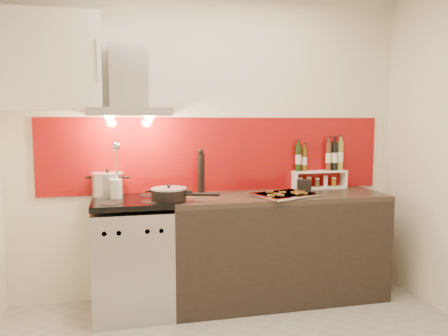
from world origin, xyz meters
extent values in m
cube|color=silver|center=(0.00, 1.40, 1.30)|extent=(3.40, 0.02, 2.60)
cube|color=maroon|center=(0.05, 1.39, 1.22)|extent=(3.00, 0.02, 0.64)
cube|color=#B7B7BA|center=(-0.70, 1.10, 0.42)|extent=(0.60, 0.60, 0.84)
cube|color=black|center=(-0.70, 0.81, 0.33)|extent=(0.50, 0.02, 0.40)
cube|color=#B7B7BA|center=(-0.70, 0.81, 0.72)|extent=(0.56, 0.02, 0.12)
cube|color=#FF190C|center=(-0.70, 0.81, 0.72)|extent=(0.10, 0.01, 0.04)
cube|color=black|center=(-0.70, 1.10, 0.89)|extent=(0.60, 0.60, 0.04)
cube|color=black|center=(0.50, 1.10, 0.43)|extent=(1.80, 0.60, 0.86)
cube|color=black|center=(0.50, 1.10, 0.88)|extent=(1.80, 0.60, 0.04)
cube|color=#B7B7BA|center=(-0.70, 1.15, 1.58)|extent=(0.62, 0.50, 0.06)
cube|color=#B7B7BA|center=(-0.70, 1.30, 1.86)|extent=(0.30, 0.18, 0.50)
sphere|color=#FFD18C|center=(-0.85, 1.15, 1.54)|extent=(0.07, 0.07, 0.07)
sphere|color=#FFD18C|center=(-0.55, 1.15, 1.54)|extent=(0.07, 0.07, 0.07)
cube|color=silver|center=(-1.25, 1.22, 1.95)|extent=(0.70, 0.35, 0.72)
cylinder|color=#B7B7BA|center=(-0.88, 1.30, 1.00)|extent=(0.25, 0.25, 0.18)
cylinder|color=#99999E|center=(-0.88, 1.30, 1.09)|extent=(0.26, 0.26, 0.01)
sphere|color=black|center=(-0.88, 1.30, 1.12)|extent=(0.03, 0.03, 0.03)
cylinder|color=black|center=(-0.42, 0.98, 0.95)|extent=(0.26, 0.26, 0.08)
cylinder|color=#99999E|center=(-0.42, 0.98, 1.00)|extent=(0.27, 0.27, 0.01)
sphere|color=black|center=(-0.42, 0.98, 1.02)|extent=(0.03, 0.03, 0.03)
cylinder|color=black|center=(-0.18, 0.90, 0.96)|extent=(0.25, 0.11, 0.03)
cylinder|color=silver|center=(-0.82, 1.15, 0.98)|extent=(0.09, 0.09, 0.16)
cylinder|color=silver|center=(-0.81, 1.15, 1.18)|extent=(0.01, 0.07, 0.29)
sphere|color=silver|center=(-0.81, 1.09, 1.32)|extent=(0.06, 0.06, 0.06)
cylinder|color=black|center=(-0.13, 1.26, 1.07)|extent=(0.06, 0.06, 0.34)
sphere|color=black|center=(-0.13, 1.26, 1.26)|extent=(0.05, 0.05, 0.05)
cube|color=white|center=(0.98, 1.33, 0.91)|extent=(0.50, 0.14, 0.01)
cube|color=white|center=(0.73, 1.33, 0.98)|extent=(0.01, 0.14, 0.14)
cube|color=white|center=(1.22, 1.33, 0.98)|extent=(0.02, 0.14, 0.14)
cube|color=white|center=(0.98, 1.33, 1.05)|extent=(0.50, 0.14, 0.02)
cylinder|color=black|center=(0.77, 1.33, 1.18)|extent=(0.05, 0.05, 0.24)
cylinder|color=#56380E|center=(0.83, 1.33, 1.16)|extent=(0.05, 0.05, 0.20)
cylinder|color=#572B17|center=(1.06, 1.33, 1.19)|extent=(0.05, 0.05, 0.25)
cylinder|color=black|center=(1.12, 1.33, 1.19)|extent=(0.06, 0.06, 0.26)
cylinder|color=olive|center=(1.18, 1.33, 1.20)|extent=(0.05, 0.05, 0.27)
cylinder|color=beige|center=(0.79, 1.33, 0.95)|extent=(0.04, 0.04, 0.07)
cylinder|color=#A63A1B|center=(0.87, 1.33, 0.95)|extent=(0.04, 0.04, 0.08)
cylinder|color=#4A4625|center=(0.96, 1.33, 0.95)|extent=(0.04, 0.04, 0.07)
cylinder|color=white|center=(1.04, 1.33, 0.96)|extent=(0.04, 0.04, 0.08)
cylinder|color=#866316|center=(1.12, 1.33, 0.95)|extent=(0.04, 0.04, 0.07)
cube|color=black|center=(0.75, 1.14, 0.96)|extent=(0.13, 0.09, 0.10)
cube|color=silver|center=(0.52, 1.00, 0.91)|extent=(0.56, 0.50, 0.01)
cube|color=silver|center=(0.52, 1.00, 0.92)|extent=(0.59, 0.52, 0.01)
cube|color=red|center=(0.52, 1.00, 0.92)|extent=(0.51, 0.44, 0.01)
cube|color=brown|center=(0.37, 0.90, 0.93)|extent=(0.05, 0.06, 0.02)
cube|color=brown|center=(0.66, 1.08, 0.93)|extent=(0.04, 0.06, 0.02)
cube|color=brown|center=(0.61, 0.96, 0.93)|extent=(0.06, 0.04, 0.02)
cube|color=brown|center=(0.62, 0.93, 0.93)|extent=(0.06, 0.05, 0.02)
cube|color=brown|center=(0.66, 0.95, 0.93)|extent=(0.06, 0.06, 0.02)
cube|color=brown|center=(0.65, 1.06, 0.93)|extent=(0.03, 0.06, 0.02)
cube|color=brown|center=(0.66, 1.01, 0.93)|extent=(0.06, 0.02, 0.02)
cube|color=brown|center=(0.67, 1.02, 0.93)|extent=(0.06, 0.04, 0.02)
cube|color=brown|center=(0.44, 0.95, 0.93)|extent=(0.06, 0.05, 0.02)
cube|color=brown|center=(0.42, 1.07, 0.93)|extent=(0.06, 0.03, 0.02)
cube|color=brown|center=(0.66, 1.01, 0.93)|extent=(0.04, 0.06, 0.02)
cube|color=brown|center=(0.45, 0.90, 0.93)|extent=(0.06, 0.05, 0.02)
cube|color=brown|center=(0.37, 0.90, 0.93)|extent=(0.05, 0.06, 0.02)
cube|color=brown|center=(0.51, 1.02, 0.93)|extent=(0.06, 0.02, 0.02)
cube|color=brown|center=(0.60, 0.99, 0.93)|extent=(0.06, 0.04, 0.02)
cube|color=brown|center=(0.63, 0.99, 0.93)|extent=(0.02, 0.06, 0.02)
camera|label=1|loc=(-0.75, -2.31, 1.51)|focal=35.00mm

